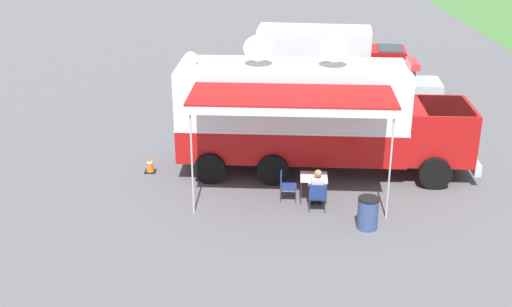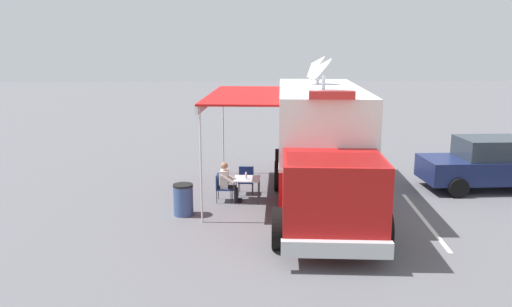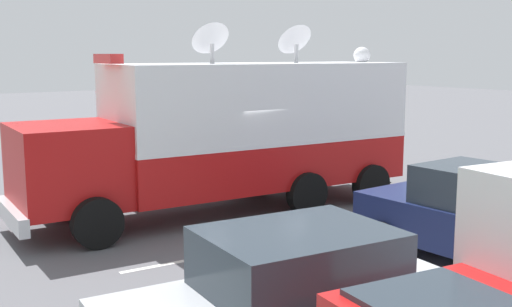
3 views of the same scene
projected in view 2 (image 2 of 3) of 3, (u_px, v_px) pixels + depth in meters
ground_plane at (317, 195)px, 16.68m from camera, size 100.00×100.00×0.00m
lot_stripe at (423, 219)px, 14.42m from camera, size 0.47×4.80×0.01m
command_truck at (320, 141)px, 15.54m from camera, size 5.26×9.64×4.53m
folding_table at (247, 180)px, 15.96m from camera, size 0.86×0.86×0.73m
water_bottle at (246, 176)px, 15.83m from camera, size 0.07×0.07×0.22m
folding_chair_at_table at (221, 185)px, 15.94m from camera, size 0.51×0.51×0.87m
folding_chair_beside_table at (246, 178)px, 16.82m from camera, size 0.51×0.51×0.87m
seated_responder at (227, 181)px, 15.90m from camera, size 0.68×0.58×1.25m
trash_bin at (183, 200)px, 14.68m from camera, size 0.57×0.57×0.91m
traffic_cone at (296, 156)px, 21.13m from camera, size 0.36×0.36×0.58m
car_behind_truck at (487, 164)px, 17.19m from camera, size 4.25×2.12×1.76m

